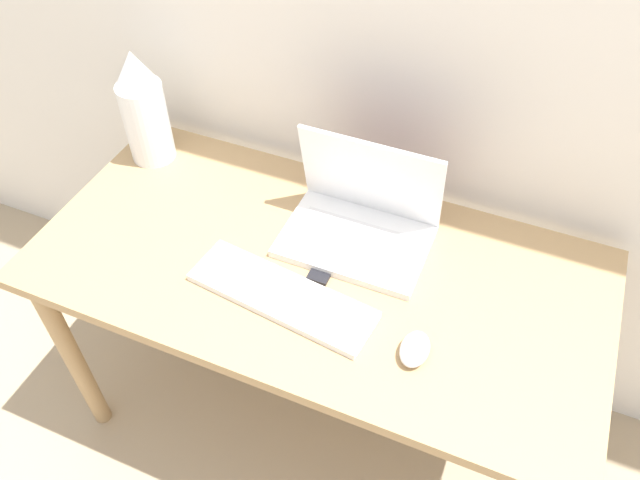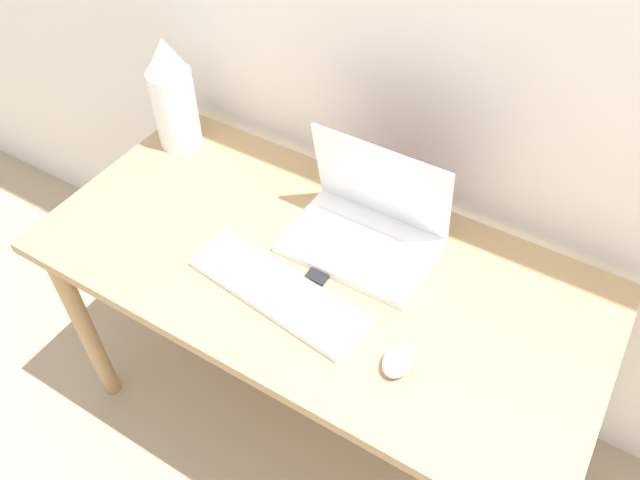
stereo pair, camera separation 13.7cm
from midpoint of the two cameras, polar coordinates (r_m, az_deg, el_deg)
desk at (r=1.52m, az=2.34°, el=-4.55°), size 1.34×0.66×0.71m
laptop at (r=1.48m, az=7.01°, el=1.41°), size 0.35×0.24×0.26m
keyboard at (r=1.39m, az=-1.14°, el=-4.83°), size 0.44×0.18×0.02m
mouse at (r=1.30m, az=10.28°, el=-10.92°), size 0.06×0.09×0.03m
vase at (r=1.73m, az=-11.11°, el=12.84°), size 0.12×0.12×0.32m
mp3_player at (r=1.43m, az=2.70°, el=-3.22°), size 0.05×0.06×0.01m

